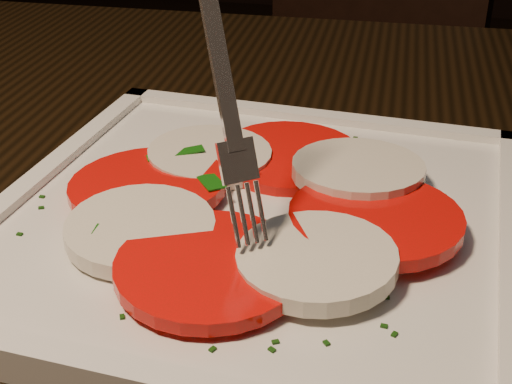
{
  "coord_description": "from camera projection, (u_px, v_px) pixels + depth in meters",
  "views": [
    {
      "loc": [
        0.22,
        -0.73,
        1.0
      ],
      "look_at": [
        0.14,
        -0.35,
        0.78
      ],
      "focal_mm": 50.0,
      "sensor_mm": 36.0,
      "label": 1
    }
  ],
  "objects": [
    {
      "name": "caprese_salad",
      "position": [
        256.0,
        201.0,
        0.44
      ],
      "size": [
        0.27,
        0.26,
        0.02
      ],
      "color": "#E40505",
      "rests_on": "plate"
    },
    {
      "name": "table",
      "position": [
        297.0,
        275.0,
        0.58
      ],
      "size": [
        1.22,
        0.83,
        0.75
      ],
      "rotation": [
        0.0,
        0.0,
        0.02
      ],
      "color": "black",
      "rests_on": "ground"
    },
    {
      "name": "plate",
      "position": [
        256.0,
        223.0,
        0.45
      ],
      "size": [
        0.34,
        0.34,
        0.01
      ],
      "primitive_type": "cube",
      "rotation": [
        0.0,
        0.0,
        -0.07
      ],
      "color": "silver",
      "rests_on": "table"
    },
    {
      "name": "fork",
      "position": [
        214.0,
        65.0,
        0.38
      ],
      "size": [
        0.07,
        0.08,
        0.17
      ],
      "primitive_type": null,
      "rotation": [
        0.0,
        0.0,
        0.66
      ],
      "color": "white",
      "rests_on": "caprese_salad"
    },
    {
      "name": "chair",
      "position": [
        349.0,
        78.0,
        1.31
      ],
      "size": [
        0.53,
        0.53,
        0.93
      ],
      "rotation": [
        0.0,
        0.0,
        -0.31
      ],
      "color": "black",
      "rests_on": "ground"
    }
  ]
}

